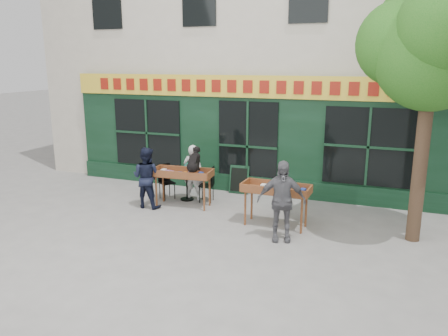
# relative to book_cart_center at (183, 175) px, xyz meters

# --- Properties ---
(ground) EXTENTS (80.00, 80.00, 0.00)m
(ground) POSITION_rel_book_cart_center_xyz_m (1.19, -0.60, -0.82)
(ground) COLOR slate
(ground) RESTS_ON ground
(building) EXTENTS (14.00, 7.26, 10.00)m
(building) POSITION_rel_book_cart_center_xyz_m (1.19, 5.38, 4.15)
(building) COLOR beige
(building) RESTS_ON ground
(street_tree) EXTENTS (3.05, 2.90, 5.60)m
(street_tree) POSITION_rel_book_cart_center_xyz_m (5.53, -0.24, 3.29)
(street_tree) COLOR #382619
(street_tree) RESTS_ON ground
(book_cart_center) EXTENTS (1.55, 0.74, 0.99)m
(book_cart_center) POSITION_rel_book_cart_center_xyz_m (0.00, 0.00, 0.00)
(book_cart_center) COLOR brown
(book_cart_center) RESTS_ON ground
(dog) EXTENTS (0.39, 0.63, 0.60)m
(dog) POSITION_rel_book_cart_center_xyz_m (0.35, -0.05, 0.47)
(dog) COLOR black
(dog) RESTS_ON book_cart_center
(woman) EXTENTS (0.58, 0.40, 1.50)m
(woman) POSITION_rel_book_cart_center_xyz_m (-0.00, 0.65, -0.07)
(woman) COLOR silver
(woman) RESTS_ON ground
(book_cart_right) EXTENTS (1.52, 0.68, 0.99)m
(book_cart_right) POSITION_rel_book_cart_center_xyz_m (2.59, -0.54, 0.00)
(book_cart_right) COLOR brown
(book_cart_right) RESTS_ON ground
(man_right) EXTENTS (1.08, 0.70, 1.72)m
(man_right) POSITION_rel_book_cart_center_xyz_m (2.89, -1.29, 0.04)
(man_right) COLOR #525156
(man_right) RESTS_ON ground
(bistro_table) EXTENTS (0.60, 0.60, 0.76)m
(bistro_table) POSITION_rel_book_cart_center_xyz_m (-0.13, 0.51, -0.28)
(bistro_table) COLOR black
(bistro_table) RESTS_ON ground
(bistro_chair_left) EXTENTS (0.51, 0.50, 0.95)m
(bistro_chair_left) POSITION_rel_book_cart_center_xyz_m (-0.75, 0.46, -0.26)
(bistro_chair_left) COLOR black
(bistro_chair_left) RESTS_ON ground
(bistro_chair_right) EXTENTS (0.42, 0.42, 0.95)m
(bistro_chair_right) POSITION_rel_book_cart_center_xyz_m (0.51, 0.58, -0.26)
(bistro_chair_right) COLOR black
(bistro_chair_right) RESTS_ON ground
(potted_plant) EXTENTS (0.16, 0.14, 0.26)m
(potted_plant) POSITION_rel_book_cart_center_xyz_m (-0.13, 0.51, 0.07)
(potted_plant) COLOR gray
(potted_plant) RESTS_ON bistro_table
(man_left) EXTENTS (0.76, 0.60, 1.57)m
(man_left) POSITION_rel_book_cart_center_xyz_m (-0.83, -0.39, -0.04)
(man_left) COLOR black
(man_left) RESTS_ON ground
(chalkboard) EXTENTS (0.57, 0.22, 0.79)m
(chalkboard) POSITION_rel_book_cart_center_xyz_m (0.98, 1.59, -0.42)
(chalkboard) COLOR black
(chalkboard) RESTS_ON ground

